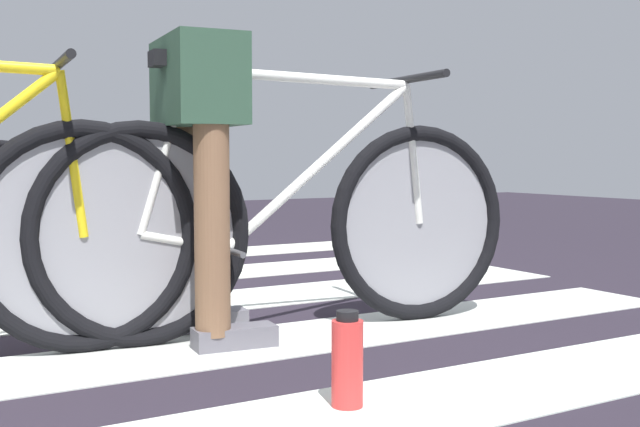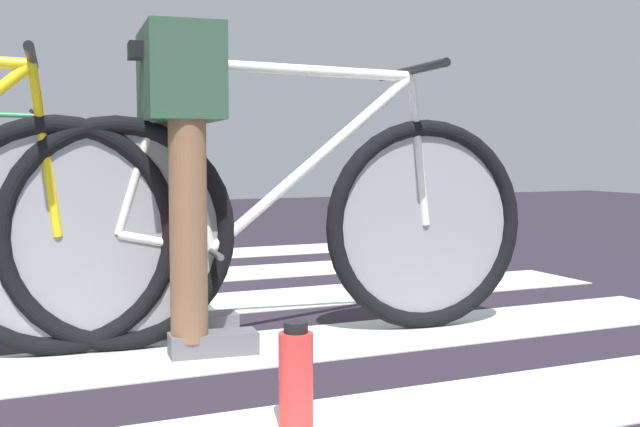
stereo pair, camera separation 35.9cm
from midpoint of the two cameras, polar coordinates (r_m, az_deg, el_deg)
name	(u,v)px [view 1 (the left image)]	position (r m, az deg, el deg)	size (l,w,h in m)	color
bicycle_1_of_3	(290,221)	(2.62, -5.66, -0.67)	(1.73, 0.52, 0.93)	black
cyclist_1_of_3	(200,147)	(2.52, -12.41, 4.74)	(0.35, 0.43, 0.98)	brown
water_bottle	(347,362)	(1.84, -2.83, -11.32)	(0.08, 0.08, 0.24)	red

